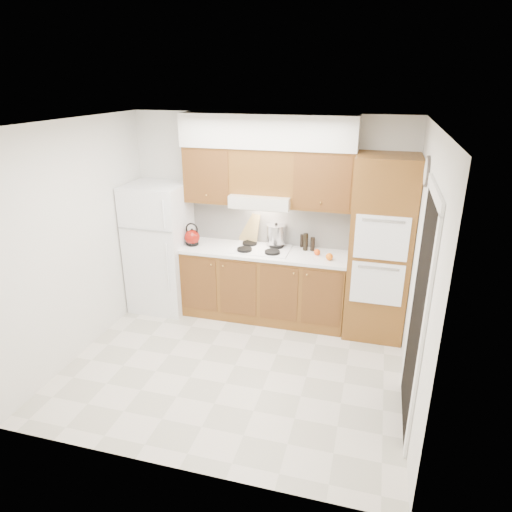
{
  "coord_description": "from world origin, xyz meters",
  "views": [
    {
      "loc": [
        1.35,
        -4.07,
        2.97
      ],
      "look_at": [
        0.12,
        0.45,
        1.15
      ],
      "focal_mm": 32.0,
      "sensor_mm": 36.0,
      "label": 1
    }
  ],
  "objects_px": {
    "oven_cabinet": "(380,249)",
    "stock_pot": "(276,235)",
    "fridge": "(160,247)",
    "kettle": "(192,237)"
  },
  "relations": [
    {
      "from": "fridge",
      "to": "stock_pot",
      "type": "distance_m",
      "value": 1.58
    },
    {
      "from": "fridge",
      "to": "oven_cabinet",
      "type": "xyz_separation_m",
      "value": [
        2.85,
        0.03,
        0.24
      ]
    },
    {
      "from": "stock_pot",
      "to": "kettle",
      "type": "bearing_deg",
      "value": -166.78
    },
    {
      "from": "fridge",
      "to": "stock_pot",
      "type": "xyz_separation_m",
      "value": [
        1.54,
        0.24,
        0.24
      ]
    },
    {
      "from": "kettle",
      "to": "fridge",
      "type": "bearing_deg",
      "value": 159.58
    },
    {
      "from": "oven_cabinet",
      "to": "stock_pot",
      "type": "relative_size",
      "value": 8.79
    },
    {
      "from": "fridge",
      "to": "oven_cabinet",
      "type": "bearing_deg",
      "value": 0.7
    },
    {
      "from": "fridge",
      "to": "kettle",
      "type": "relative_size",
      "value": 8.64
    },
    {
      "from": "oven_cabinet",
      "to": "stock_pot",
      "type": "distance_m",
      "value": 1.32
    },
    {
      "from": "fridge",
      "to": "stock_pot",
      "type": "height_order",
      "value": "fridge"
    }
  ]
}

